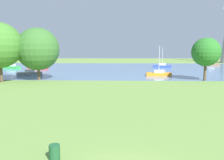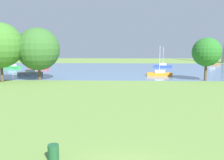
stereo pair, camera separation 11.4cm
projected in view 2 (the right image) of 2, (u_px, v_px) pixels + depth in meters
ground_plane at (122, 89)px, 31.75m from camera, size 160.00×160.00×0.00m
litter_bin at (53, 152)px, 12.09m from camera, size 0.56×0.56×0.80m
water_surface at (121, 69)px, 59.45m from camera, size 140.00×40.00×0.02m
sailboat_gray at (30, 73)px, 47.22m from camera, size 5.03×2.91×5.45m
sailboat_red at (39, 67)px, 59.79m from camera, size 4.89×1.83×6.77m
sailboat_brown at (212, 64)px, 70.17m from camera, size 4.84×1.63×7.18m
sailboat_orange at (159, 74)px, 46.00m from camera, size 4.85×1.67×5.75m
sailboat_green at (12, 67)px, 61.32m from camera, size 5.03×3.00×6.99m
sailboat_blue at (163, 66)px, 63.80m from camera, size 5.00×2.39×5.41m
tree_mid_shore at (0, 45)px, 37.21m from camera, size 7.09×7.09×9.40m
tree_east_near at (38, 49)px, 39.77m from camera, size 7.10×7.10×8.77m
tree_east_far at (207, 52)px, 39.06m from camera, size 4.72×4.72×7.12m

